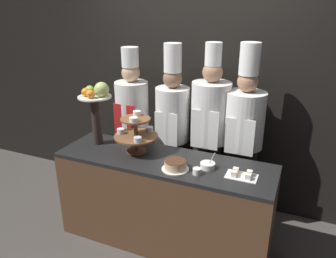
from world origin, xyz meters
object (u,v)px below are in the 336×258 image
object	(u,v)px
serving_bowl_near	(208,165)
chef_right	(243,134)
cake_round	(175,165)
chef_center_right	(210,128)
cup_white	(197,171)
tiered_stand	(136,132)
fruit_pedestal	(97,103)
chef_left	(133,120)
cake_square_tray	(242,175)
chef_center_left	(172,125)

from	to	relation	value
serving_bowl_near	chef_right	distance (m)	0.61
cake_round	chef_center_right	world-z (taller)	chef_center_right
serving_bowl_near	cup_white	bearing A→B (deg)	-109.63
tiered_stand	cake_round	xyz separation A→B (m)	(0.46, -0.18, -0.16)
fruit_pedestal	chef_right	world-z (taller)	chef_right
fruit_pedestal	chef_left	distance (m)	0.60
chef_center_right	fruit_pedestal	bearing A→B (deg)	-152.55
fruit_pedestal	serving_bowl_near	world-z (taller)	fruit_pedestal
serving_bowl_near	cake_round	bearing A→B (deg)	-151.39
cake_square_tray	chef_center_right	distance (m)	0.76
tiered_stand	chef_right	bearing A→B (deg)	31.41
fruit_pedestal	chef_right	bearing A→B (deg)	21.15
fruit_pedestal	chef_center_left	world-z (taller)	chef_center_left
chef_center_left	chef_right	size ratio (longest dim) A/B	0.98
cup_white	chef_center_left	bearing A→B (deg)	125.69
cake_round	serving_bowl_near	world-z (taller)	serving_bowl_near
serving_bowl_near	chef_left	xyz separation A→B (m)	(-1.03, 0.58, 0.07)
chef_left	chef_center_right	bearing A→B (deg)	-0.01
cake_round	chef_left	distance (m)	1.06
cake_round	cake_square_tray	size ratio (longest dim) A/B	0.92
tiered_stand	serving_bowl_near	xyz separation A→B (m)	(0.69, -0.05, -0.17)
cake_round	chef_center_right	size ratio (longest dim) A/B	0.12
cup_white	tiered_stand	bearing A→B (deg)	164.26
cup_white	chef_center_right	world-z (taller)	chef_center_right
tiered_stand	chef_right	world-z (taller)	chef_right
tiered_stand	chef_center_right	world-z (taller)	chef_center_right
cake_square_tray	chef_center_left	xyz separation A→B (m)	(-0.85, 0.61, 0.08)
cup_white	chef_center_left	world-z (taller)	chef_center_left
tiered_stand	chef_left	distance (m)	0.63
fruit_pedestal	cup_white	distance (m)	1.16
chef_center_right	cake_square_tray	bearing A→B (deg)	-53.72
chef_center_right	cup_white	bearing A→B (deg)	-81.23
serving_bowl_near	chef_center_right	distance (m)	0.61
tiered_stand	chef_center_left	distance (m)	0.55
cake_square_tray	chef_left	distance (m)	1.46
cake_round	chef_right	bearing A→B (deg)	59.87
serving_bowl_near	chef_center_right	bearing A→B (deg)	105.37
cake_square_tray	cake_round	bearing A→B (deg)	-169.76
chef_left	chef_center_left	xyz separation A→B (m)	(0.47, -0.00, 0.00)
fruit_pedestal	chef_right	xyz separation A→B (m)	(1.29, 0.50, -0.29)
tiered_stand	chef_left	size ratio (longest dim) A/B	0.23
cup_white	cake_square_tray	world-z (taller)	cup_white
chef_right	tiered_stand	bearing A→B (deg)	-148.59
chef_center_left	chef_right	distance (m)	0.73
tiered_stand	chef_center_left	world-z (taller)	chef_center_left
chef_left	chef_center_right	distance (m)	0.87
cup_white	serving_bowl_near	bearing A→B (deg)	70.37
cake_square_tray	chef_right	bearing A→B (deg)	100.97
tiered_stand	cake_square_tray	world-z (taller)	tiered_stand
cake_round	cup_white	bearing A→B (deg)	-1.80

